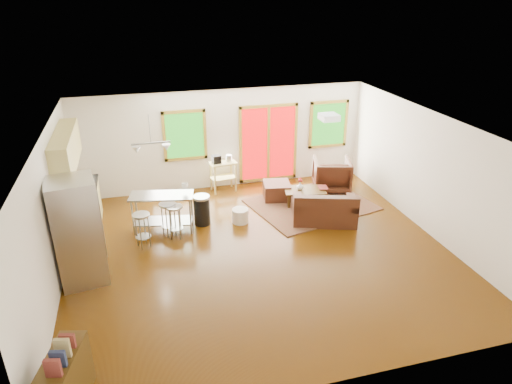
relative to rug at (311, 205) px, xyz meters
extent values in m
cube|color=#351C03|center=(-1.80, -1.75, -0.02)|extent=(7.50, 7.00, 0.02)
cube|color=white|center=(-1.80, -1.75, 2.60)|extent=(7.50, 7.00, 0.02)
cube|color=silver|center=(-1.80, 1.76, 1.29)|extent=(7.50, 0.02, 2.60)
cube|color=silver|center=(-5.56, -1.75, 1.29)|extent=(0.02, 7.00, 2.60)
cube|color=silver|center=(1.96, -1.75, 1.29)|extent=(0.02, 7.00, 2.60)
cube|color=silver|center=(-1.80, -5.26, 1.29)|extent=(7.50, 0.02, 2.60)
cube|color=#154E10|center=(-2.80, 1.71, 1.49)|extent=(0.94, 0.02, 1.14)
cube|color=olive|center=(-2.80, 1.71, 2.10)|extent=(1.10, 0.05, 0.08)
cube|color=olive|center=(-2.80, 1.71, 0.88)|extent=(1.10, 0.05, 0.08)
cube|color=olive|center=(-3.31, 1.71, 1.49)|extent=(0.08, 0.05, 1.30)
cube|color=olive|center=(-2.29, 1.71, 1.49)|extent=(0.08, 0.05, 1.30)
cube|color=#A10909|center=(-0.60, 1.71, 1.09)|extent=(1.44, 0.02, 1.94)
cube|color=olive|center=(-0.60, 1.71, 2.10)|extent=(1.60, 0.05, 0.08)
cube|color=olive|center=(-0.60, 1.71, 0.08)|extent=(1.60, 0.05, 0.08)
cube|color=olive|center=(-1.36, 1.71, 1.09)|extent=(0.08, 0.05, 2.10)
cube|color=olive|center=(0.16, 1.71, 1.09)|extent=(0.08, 0.05, 2.10)
cube|color=olive|center=(-0.60, 1.71, 1.09)|extent=(0.08, 0.05, 1.94)
cube|color=#154E10|center=(1.10, 1.71, 1.49)|extent=(0.94, 0.02, 1.14)
cube|color=olive|center=(1.10, 1.71, 2.10)|extent=(1.10, 0.05, 0.08)
cube|color=olive|center=(1.10, 1.71, 0.88)|extent=(1.10, 0.05, 0.08)
cube|color=olive|center=(0.59, 1.71, 1.49)|extent=(0.08, 0.05, 1.30)
cube|color=olive|center=(1.61, 1.71, 1.49)|extent=(0.08, 0.05, 1.30)
cube|color=#485A33|center=(0.00, 0.00, 0.00)|extent=(3.20, 2.74, 0.03)
cube|color=#33180E|center=(-0.03, -0.86, 0.18)|extent=(1.60, 1.20, 0.40)
cube|color=#33180E|center=(-0.12, -1.15, 0.56)|extent=(1.41, 0.62, 0.36)
cube|color=#33180E|center=(-0.61, -0.67, 0.46)|extent=(0.43, 0.82, 0.15)
cube|color=#33180E|center=(0.56, -1.05, 0.46)|extent=(0.43, 0.82, 0.15)
cube|color=#33180E|center=(-0.31, -0.71, 0.44)|extent=(0.72, 0.68, 0.11)
cube|color=#33180E|center=(0.28, -0.91, 0.44)|extent=(0.72, 0.68, 0.11)
cube|color=#35250B|center=(-0.14, 0.10, 0.36)|extent=(1.09, 0.79, 0.04)
cube|color=#35250B|center=(-0.59, -0.03, 0.16)|extent=(0.07, 0.07, 0.36)
cube|color=#35250B|center=(0.22, -0.20, 0.16)|extent=(0.07, 0.07, 0.36)
cube|color=#35250B|center=(-0.50, 0.40, 0.16)|extent=(0.07, 0.07, 0.36)
cube|color=#35250B|center=(0.31, 0.23, 0.16)|extent=(0.07, 0.07, 0.36)
imported|color=#33180E|center=(0.84, 0.73, 0.46)|extent=(1.13, 1.08, 0.95)
cube|color=#33180E|center=(-0.71, 0.59, 0.20)|extent=(0.75, 0.75, 0.43)
cylinder|color=beige|center=(-1.89, -0.40, 0.15)|extent=(0.49, 0.49, 0.33)
imported|color=silver|center=(-0.27, 0.12, 0.47)|extent=(0.19, 0.20, 0.18)
sphere|color=#AB2525|center=(-0.24, 0.13, 0.62)|extent=(0.07, 0.07, 0.07)
sphere|color=#AB2525|center=(-0.30, 0.10, 0.64)|extent=(0.07, 0.07, 0.07)
sphere|color=#AB2525|center=(-0.26, 0.16, 0.65)|extent=(0.07, 0.07, 0.07)
imported|color=maroon|center=(0.20, 0.08, 0.53)|extent=(0.22, 0.07, 0.29)
cube|color=tan|center=(-5.25, -0.05, 0.44)|extent=(0.60, 2.20, 0.90)
cube|color=black|center=(-5.25, -0.05, 0.91)|extent=(0.64, 2.24, 0.04)
cube|color=tan|center=(-5.37, -0.05, 1.94)|extent=(0.36, 2.20, 0.70)
cylinder|color=#B7BABC|center=(-5.25, -0.55, 1.02)|extent=(0.12, 0.12, 0.18)
cube|color=black|center=(-5.25, 0.35, 1.03)|extent=(0.22, 0.18, 0.20)
cube|color=#B7BABC|center=(-5.15, -1.82, 0.98)|extent=(0.90, 0.88, 1.98)
cube|color=gray|center=(-4.77, -1.76, 0.98)|extent=(0.13, 0.72, 1.93)
cylinder|color=gray|center=(-4.71, -1.99, 1.14)|extent=(0.03, 0.03, 1.32)
cylinder|color=gray|center=(-4.79, -1.51, 1.14)|extent=(0.03, 0.03, 1.32)
cube|color=#B7BABC|center=(-3.60, -0.32, 0.82)|extent=(1.43, 0.80, 0.04)
cube|color=gray|center=(-3.60, -0.32, 0.21)|extent=(1.32, 0.71, 0.03)
cylinder|color=gray|center=(-4.24, -0.39, 0.39)|extent=(0.04, 0.04, 0.82)
cylinder|color=gray|center=(-3.04, -0.64, 0.39)|extent=(0.04, 0.04, 0.82)
cylinder|color=gray|center=(-4.15, 0.01, 0.39)|extent=(0.04, 0.04, 0.82)
cylinder|color=gray|center=(-2.96, -0.24, 0.39)|extent=(0.04, 0.04, 0.82)
imported|color=white|center=(-3.08, -0.30, 1.01)|extent=(0.17, 0.15, 0.14)
cylinder|color=#B7BABC|center=(-4.06, -0.91, 0.71)|extent=(0.47, 0.47, 0.04)
cylinder|color=gray|center=(-4.01, -0.78, 0.34)|extent=(0.03, 0.03, 0.70)
cylinder|color=gray|center=(-4.18, -0.86, 0.34)|extent=(0.03, 0.03, 0.70)
cylinder|color=gray|center=(-4.11, -1.04, 0.34)|extent=(0.03, 0.03, 0.70)
cylinder|color=gray|center=(-3.93, -0.96, 0.34)|extent=(0.03, 0.03, 0.70)
cylinder|color=gray|center=(-4.06, -0.91, 0.21)|extent=(0.42, 0.42, 0.02)
cylinder|color=#B7BABC|center=(-3.50, -0.58, 0.73)|extent=(0.47, 0.47, 0.04)
cylinder|color=gray|center=(-3.45, -0.45, 0.35)|extent=(0.03, 0.03, 0.72)
cylinder|color=gray|center=(-3.63, -0.53, 0.35)|extent=(0.03, 0.03, 0.72)
cylinder|color=gray|center=(-3.55, -0.71, 0.35)|extent=(0.03, 0.03, 0.72)
cylinder|color=gray|center=(-3.38, -0.63, 0.35)|extent=(0.03, 0.03, 0.72)
cylinder|color=gray|center=(-3.50, -0.58, 0.22)|extent=(0.43, 0.43, 0.02)
cylinder|color=#B7BABC|center=(-3.38, -0.72, 0.71)|extent=(0.41, 0.41, 0.04)
cylinder|color=gray|center=(-3.26, -0.64, 0.34)|extent=(0.03, 0.03, 0.70)
cylinder|color=gray|center=(-3.45, -0.61, 0.34)|extent=(0.03, 0.03, 0.70)
cylinder|color=gray|center=(-3.49, -0.79, 0.34)|extent=(0.03, 0.03, 0.70)
cylinder|color=gray|center=(-3.30, -0.83, 0.34)|extent=(0.03, 0.03, 0.70)
cylinder|color=gray|center=(-3.38, -0.72, 0.21)|extent=(0.38, 0.38, 0.02)
cylinder|color=black|center=(-2.74, -0.25, 0.31)|extent=(0.37, 0.37, 0.64)
cylinder|color=#B7BABC|center=(-2.74, -0.25, 0.65)|extent=(0.38, 0.38, 0.05)
cube|color=tan|center=(-1.91, 1.43, 0.77)|extent=(0.71, 0.51, 0.04)
cube|color=tan|center=(-1.91, 1.43, 0.36)|extent=(0.67, 0.48, 0.03)
cube|color=tan|center=(-2.16, 1.22, 0.38)|extent=(0.04, 0.04, 0.79)
cube|color=tan|center=(-1.60, 1.30, 0.38)|extent=(0.04, 0.04, 0.79)
cube|color=tan|center=(-2.21, 1.55, 0.38)|extent=(0.04, 0.04, 0.79)
cube|color=tan|center=(-1.65, 1.63, 0.38)|extent=(0.04, 0.04, 0.79)
cube|color=black|center=(-2.08, 1.40, 0.89)|extent=(0.23, 0.22, 0.21)
cylinder|color=#B7BABC|center=(-1.74, 1.45, 0.87)|extent=(0.17, 0.17, 0.17)
cube|color=#35250B|center=(-5.15, -4.70, 0.40)|extent=(0.57, 0.98, 0.82)
cube|color=maroon|center=(-5.18, -5.01, 0.93)|extent=(0.19, 0.09, 0.25)
cube|color=navy|center=(-5.14, -4.86, 0.92)|extent=(0.19, 0.09, 0.23)
cube|color=#9F8D59|center=(-5.10, -4.71, 0.94)|extent=(0.19, 0.09, 0.27)
cube|color=maroon|center=(-5.06, -4.56, 0.91)|extent=(0.19, 0.09, 0.21)
cube|color=white|center=(-0.20, -1.15, 2.52)|extent=(0.35, 0.35, 0.12)
cylinder|color=gray|center=(-3.70, -0.25, 2.29)|extent=(0.02, 0.02, 0.60)
cube|color=gray|center=(-3.70, -0.25, 1.99)|extent=(0.80, 0.04, 0.03)
cone|color=#B7BABC|center=(-4.00, -0.25, 1.87)|extent=(0.18, 0.18, 0.14)
cone|color=#B7BABC|center=(-3.40, -0.25, 1.87)|extent=(0.18, 0.18, 0.14)
camera|label=1|loc=(-3.96, -9.40, 4.91)|focal=32.00mm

